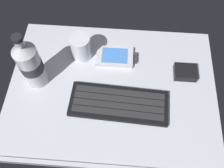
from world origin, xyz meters
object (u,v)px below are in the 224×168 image
at_px(keyboard, 119,103).
at_px(water_bottle, 30,64).
at_px(charger_block, 185,72).
at_px(handheld_device, 117,57).
at_px(juice_cup, 81,48).

height_order(keyboard, water_bottle, water_bottle).
height_order(keyboard, charger_block, charger_block).
bearing_deg(handheld_device, charger_block, -11.79).
height_order(juice_cup, water_bottle, water_bottle).
relative_size(handheld_device, juice_cup, 1.51).
xyz_separation_m(handheld_device, juice_cup, (-0.12, 0.00, 0.03)).
bearing_deg(water_bottle, keyboard, -14.62).
height_order(handheld_device, charger_block, charger_block).
bearing_deg(juice_cup, charger_block, -8.55).
distance_m(juice_cup, water_bottle, 0.17).
distance_m(juice_cup, charger_block, 0.34).
xyz_separation_m(keyboard, charger_block, (0.20, 0.12, 0.00)).
xyz_separation_m(keyboard, handheld_device, (-0.02, 0.17, -0.00)).
relative_size(keyboard, charger_block, 4.21).
relative_size(handheld_device, water_bottle, 0.62).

